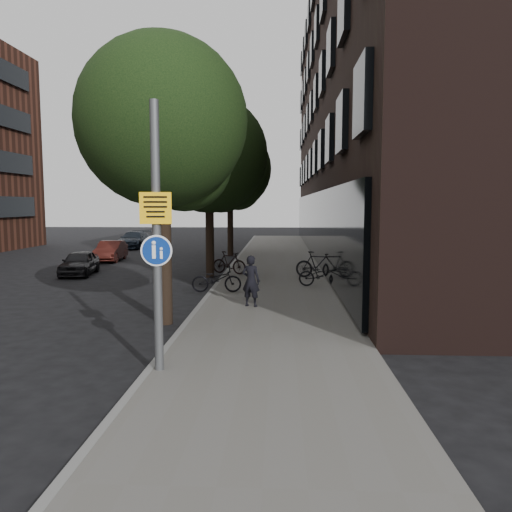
# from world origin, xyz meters

# --- Properties ---
(ground) EXTENTS (120.00, 120.00, 0.00)m
(ground) POSITION_xyz_m (0.00, 0.00, 0.00)
(ground) COLOR black
(ground) RESTS_ON ground
(sidewalk) EXTENTS (4.50, 60.00, 0.12)m
(sidewalk) POSITION_xyz_m (0.25, 10.00, 0.06)
(sidewalk) COLOR #5C5A55
(sidewalk) RESTS_ON ground
(curb_edge) EXTENTS (0.15, 60.00, 0.13)m
(curb_edge) POSITION_xyz_m (-2.00, 10.00, 0.07)
(curb_edge) COLOR slate
(curb_edge) RESTS_ON ground
(building_right_dark_brick) EXTENTS (12.00, 40.00, 18.00)m
(building_right_dark_brick) POSITION_xyz_m (8.50, 22.00, 9.00)
(building_right_dark_brick) COLOR black
(building_right_dark_brick) RESTS_ON ground
(street_tree_near) EXTENTS (4.40, 4.40, 7.50)m
(street_tree_near) POSITION_xyz_m (-2.53, 4.64, 5.11)
(street_tree_near) COLOR black
(street_tree_near) RESTS_ON ground
(street_tree_mid) EXTENTS (5.00, 5.00, 7.80)m
(street_tree_mid) POSITION_xyz_m (-2.53, 13.14, 5.11)
(street_tree_mid) COLOR black
(street_tree_mid) RESTS_ON ground
(street_tree_far) EXTENTS (5.00, 5.00, 7.80)m
(street_tree_far) POSITION_xyz_m (-2.53, 22.14, 5.11)
(street_tree_far) COLOR black
(street_tree_far) RESTS_ON ground
(signpost) EXTENTS (0.57, 0.16, 4.90)m
(signpost) POSITION_xyz_m (-1.80, 0.48, 2.60)
(signpost) COLOR #595B5E
(signpost) RESTS_ON sidewalk
(pedestrian) EXTENTS (0.65, 0.52, 1.54)m
(pedestrian) POSITION_xyz_m (-0.43, 6.32, 0.89)
(pedestrian) COLOR black
(pedestrian) RESTS_ON sidewalk
(parked_bike_facade_near) EXTENTS (1.79, 0.88, 0.90)m
(parked_bike_facade_near) POSITION_xyz_m (2.00, 10.06, 0.57)
(parked_bike_facade_near) COLOR black
(parked_bike_facade_near) RESTS_ON sidewalk
(parked_bike_facade_far) EXTENTS (1.92, 1.04, 1.11)m
(parked_bike_facade_far) POSITION_xyz_m (2.00, 12.22, 0.68)
(parked_bike_facade_far) COLOR black
(parked_bike_facade_far) RESTS_ON sidewalk
(parked_bike_curb_near) EXTENTS (1.76, 0.70, 0.91)m
(parked_bike_curb_near) POSITION_xyz_m (-1.77, 8.69, 0.57)
(parked_bike_curb_near) COLOR black
(parked_bike_curb_near) RESTS_ON sidewalk
(parked_bike_curb_far) EXTENTS (1.70, 1.09, 0.99)m
(parked_bike_curb_far) POSITION_xyz_m (-1.80, 13.30, 0.62)
(parked_bike_curb_far) COLOR black
(parked_bike_curb_far) RESTS_ON sidewalk
(parked_car_near) EXTENTS (1.74, 3.39, 1.10)m
(parked_car_near) POSITION_xyz_m (-8.60, 13.49, 0.55)
(parked_car_near) COLOR black
(parked_car_near) RESTS_ON ground
(parked_car_mid) EXTENTS (1.47, 3.52, 1.13)m
(parked_car_mid) POSITION_xyz_m (-9.04, 18.95, 0.57)
(parked_car_mid) COLOR #4C1B15
(parked_car_mid) RESTS_ON ground
(parked_car_far) EXTENTS (1.78, 4.22, 1.22)m
(parked_car_far) POSITION_xyz_m (-10.14, 27.18, 0.61)
(parked_car_far) COLOR #1A2330
(parked_car_far) RESTS_ON ground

